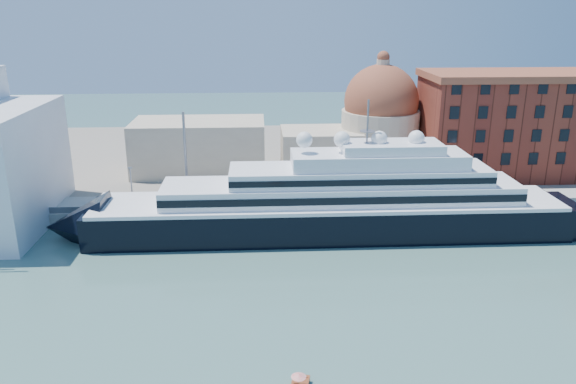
{
  "coord_description": "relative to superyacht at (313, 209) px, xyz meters",
  "views": [
    {
      "loc": [
        -6.37,
        -69.52,
        38.51
      ],
      "look_at": [
        -1.62,
        18.0,
        9.68
      ],
      "focal_mm": 35.0,
      "sensor_mm": 36.0,
      "label": 1
    }
  ],
  "objects": [
    {
      "name": "ground",
      "position": [
        -3.14,
        -23.0,
        -4.84
      ],
      "size": [
        400.0,
        400.0,
        0.0
      ],
      "primitive_type": "plane",
      "color": "#335855",
      "rests_on": "ground"
    },
    {
      "name": "quay",
      "position": [
        -3.14,
        11.0,
        -3.59
      ],
      "size": [
        180.0,
        10.0,
        2.5
      ],
      "primitive_type": "cube",
      "color": "gray",
      "rests_on": "ground"
    },
    {
      "name": "land",
      "position": [
        -3.14,
        52.0,
        -3.84
      ],
      "size": [
        260.0,
        72.0,
        2.0
      ],
      "primitive_type": "cube",
      "color": "slate",
      "rests_on": "ground"
    },
    {
      "name": "quay_fence",
      "position": [
        -3.14,
        6.5,
        -1.74
      ],
      "size": [
        180.0,
        0.1,
        1.2
      ],
      "primitive_type": "cube",
      "color": "slate",
      "rests_on": "quay"
    },
    {
      "name": "superyacht",
      "position": [
        0.0,
        0.0,
        0.0
      ],
      "size": [
        93.93,
        13.02,
        28.07
      ],
      "color": "black",
      "rests_on": "ground"
    },
    {
      "name": "warehouse",
      "position": [
        48.86,
        29.0,
        8.95
      ],
      "size": [
        43.0,
        19.0,
        23.25
      ],
      "color": "maroon",
      "rests_on": "land"
    },
    {
      "name": "church",
      "position": [
        3.25,
        34.72,
        6.06
      ],
      "size": [
        66.0,
        18.0,
        25.5
      ],
      "color": "beige",
      "rests_on": "land"
    },
    {
      "name": "lamp_posts",
      "position": [
        -15.81,
        9.27,
        5.0
      ],
      "size": [
        120.8,
        2.4,
        18.0
      ],
      "color": "slate",
      "rests_on": "quay"
    }
  ]
}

